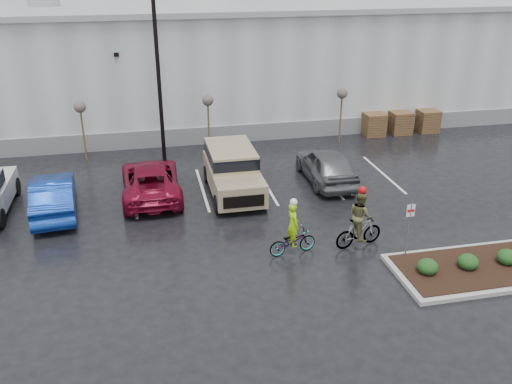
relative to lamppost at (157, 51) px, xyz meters
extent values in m
plane|color=black|center=(4.00, -12.00, -5.69)|extent=(120.00, 120.00, 0.00)
cube|color=#B2B5B7|center=(4.00, 10.00, -2.19)|extent=(60.00, 15.00, 7.00)
cube|color=slate|center=(4.00, 2.45, -5.19)|extent=(60.00, 0.12, 1.00)
cube|color=#999B9E|center=(4.00, 10.00, 1.36)|extent=(60.50, 15.50, 0.30)
cube|color=#213717|center=(4.00, 33.00, -2.69)|extent=(80.00, 25.00, 6.00)
cylinder|color=black|center=(0.00, 0.00, -1.19)|extent=(0.20, 0.20, 9.00)
cylinder|color=#4F3B1F|center=(-4.00, 1.00, -4.29)|extent=(0.10, 0.10, 2.80)
sphere|color=#4B443C|center=(-4.00, 1.00, -2.79)|extent=(0.60, 0.60, 0.60)
cylinder|color=#4F3B1F|center=(2.50, 1.00, -4.29)|extent=(0.10, 0.10, 2.80)
sphere|color=#4B443C|center=(2.50, 1.00, -2.79)|extent=(0.60, 0.60, 0.60)
cylinder|color=#4F3B1F|center=(10.00, 1.00, -4.29)|extent=(0.10, 0.10, 2.80)
sphere|color=#4B443C|center=(10.00, 1.00, -2.79)|extent=(0.60, 0.60, 0.60)
cube|color=#4F3B1F|center=(12.50, 2.00, -5.01)|extent=(1.20, 1.20, 1.35)
cube|color=#4F3B1F|center=(14.20, 2.00, -5.01)|extent=(1.20, 1.20, 1.35)
cube|color=#4F3B1F|center=(16.00, 2.00, -5.01)|extent=(1.20, 1.20, 1.35)
cube|color=gray|center=(11.00, -13.00, -5.61)|extent=(8.00, 3.00, 0.15)
cube|color=black|center=(11.00, -13.00, -5.52)|extent=(7.60, 2.60, 0.04)
ellipsoid|color=#133716|center=(8.00, -13.00, -5.27)|extent=(0.70, 0.70, 0.52)
ellipsoid|color=#133716|center=(9.50, -13.00, -5.27)|extent=(0.70, 0.70, 0.52)
ellipsoid|color=#133716|center=(11.00, -13.00, -5.27)|extent=(0.70, 0.70, 0.52)
cylinder|color=gray|center=(7.80, -11.80, -4.59)|extent=(0.05, 0.05, 2.20)
cube|color=white|center=(7.80, -11.80, -3.74)|extent=(0.30, 0.02, 0.45)
cube|color=red|center=(7.80, -11.81, -3.74)|extent=(0.26, 0.02, 0.10)
imported|color=navy|center=(-4.84, -5.15, -4.89)|extent=(2.18, 4.98, 1.59)
imported|color=maroon|center=(-0.82, -4.23, -4.93)|extent=(2.56, 5.44, 1.50)
imported|color=#5D5F62|center=(7.39, -4.26, -4.86)|extent=(1.97, 4.83, 1.64)
imported|color=#3F3F44|center=(4.00, -10.50, -5.21)|extent=(1.88, 0.93, 0.95)
imported|color=#93D90C|center=(4.00, -10.50, -4.51)|extent=(0.49, 0.66, 1.65)
sphere|color=silver|center=(4.00, -10.50, -3.64)|extent=(0.27, 0.27, 0.27)
imported|color=#3F3F44|center=(6.54, -10.50, -5.10)|extent=(1.94, 0.91, 1.17)
imported|color=brown|center=(6.54, -10.50, -4.42)|extent=(0.66, 0.97, 1.83)
sphere|color=#990C0C|center=(6.54, -10.50, -3.41)|extent=(0.30, 0.30, 0.30)
camera|label=1|loc=(-0.87, -27.01, 4.34)|focal=38.00mm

